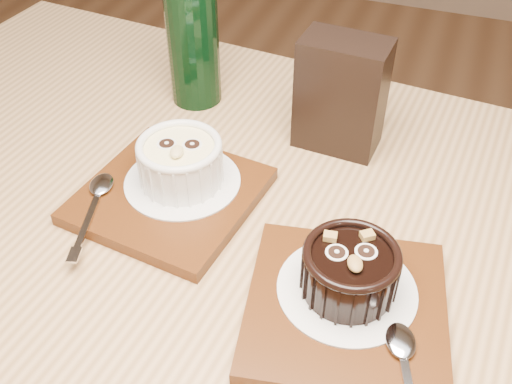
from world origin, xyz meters
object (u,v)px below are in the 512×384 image
tray_left (170,196)px  condiment_stand (341,95)px  ramekin_white (180,160)px  table (244,315)px  green_bottle (192,32)px  tray_right (346,309)px  ramekin_dark (350,269)px

tray_left → condiment_stand: (0.15, 0.17, 0.06)m
ramekin_white → condiment_stand: bearing=30.1°
table → condiment_stand: bearing=80.1°
table → tray_left: size_ratio=7.05×
ramekin_white → table: bearing=-53.4°
table → green_bottle: green_bottle is taller
tray_right → green_bottle: (-0.28, 0.29, 0.09)m
tray_left → condiment_stand: size_ratio=1.29×
tray_left → ramekin_dark: 0.23m
tray_right → tray_left: bearing=159.0°
condiment_stand → green_bottle: green_bottle is taller
tray_left → green_bottle: 0.23m
ramekin_white → condiment_stand: condiment_stand is taller
tray_left → tray_right: 0.24m
tray_left → tray_right: (0.22, -0.08, 0.00)m
ramekin_white → tray_right: bearing=-43.0°
table → green_bottle: (-0.17, 0.26, 0.19)m
condiment_stand → ramekin_dark: bearing=-73.6°
tray_right → green_bottle: size_ratio=0.71×
tray_right → green_bottle: green_bottle is taller
ramekin_dark → condiment_stand: bearing=83.9°
ramekin_white → ramekin_dark: ramekin_white is taller
ramekin_dark → tray_right: bearing=-99.6°
condiment_stand → ramekin_white: bearing=-132.8°
ramekin_dark → condiment_stand: (-0.07, 0.24, 0.03)m
tray_left → ramekin_dark: bearing=-17.6°
tray_right → green_bottle: 0.41m
tray_left → ramekin_dark: (0.22, -0.07, 0.04)m
tray_right → ramekin_dark: bearing=102.9°
tray_right → ramekin_dark: size_ratio=2.04×
table → ramekin_dark: bearing=-7.3°
ramekin_dark → condiment_stand: size_ratio=0.63×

